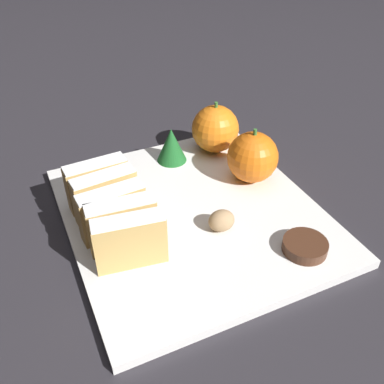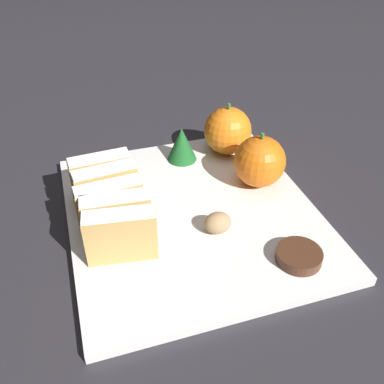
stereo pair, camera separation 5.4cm
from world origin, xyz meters
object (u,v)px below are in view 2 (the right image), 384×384
orange_far (228,131)px  chocolate_cookie (299,256)px  walnut (218,223)px  orange_near (260,162)px

orange_far → chocolate_cookie: 0.25m
walnut → chocolate_cookie: walnut is taller
orange_near → orange_far: size_ratio=0.98×
walnut → chocolate_cookie: bearing=-46.0°
orange_far → chocolate_cookie: orange_far is taller
orange_far → walnut: bearing=-114.7°
orange_near → orange_far: bearing=96.4°
orange_far → walnut: 0.19m
orange_near → chocolate_cookie: 0.16m
orange_far → walnut: orange_far is taller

